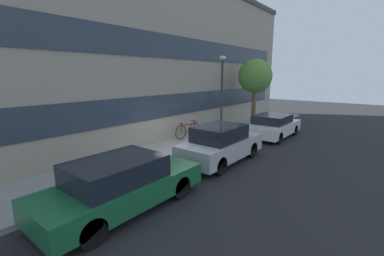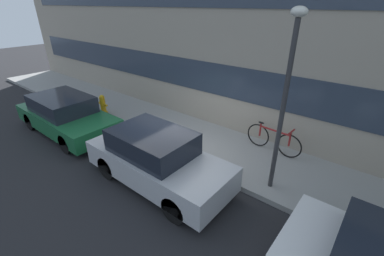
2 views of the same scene
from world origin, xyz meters
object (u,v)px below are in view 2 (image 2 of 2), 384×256
object	(u,v)px
bicycle	(273,139)
fire_hydrant	(103,104)
parked_car_green	(66,115)
parked_car_silver	(157,159)
lamp_post	(287,87)

from	to	relation	value
bicycle	fire_hydrant	bearing A→B (deg)	-163.90
parked_car_green	fire_hydrant	xyz separation A→B (m)	(-0.24, 1.65, -0.13)
parked_car_silver	bicycle	xyz separation A→B (m)	(1.78, 3.17, -0.16)
parked_car_silver	fire_hydrant	size ratio (longest dim) A/B	5.04
parked_car_green	fire_hydrant	world-z (taller)	parked_car_green
parked_car_green	lamp_post	xyz separation A→B (m)	(7.13, 1.55, 2.05)
parked_car_green	lamp_post	size ratio (longest dim) A/B	1.04
parked_car_green	lamp_post	bearing A→B (deg)	12.29
parked_car_silver	bicycle	distance (m)	3.64
bicycle	lamp_post	xyz separation A→B (m)	(0.67, -1.62, 2.16)
parked_car_green	lamp_post	world-z (taller)	lamp_post
parked_car_silver	bicycle	bearing A→B (deg)	60.70
parked_car_green	fire_hydrant	size ratio (longest dim) A/B	5.49
parked_car_green	fire_hydrant	distance (m)	1.67
parked_car_green	bicycle	xyz separation A→B (m)	(6.46, 3.17, -0.11)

